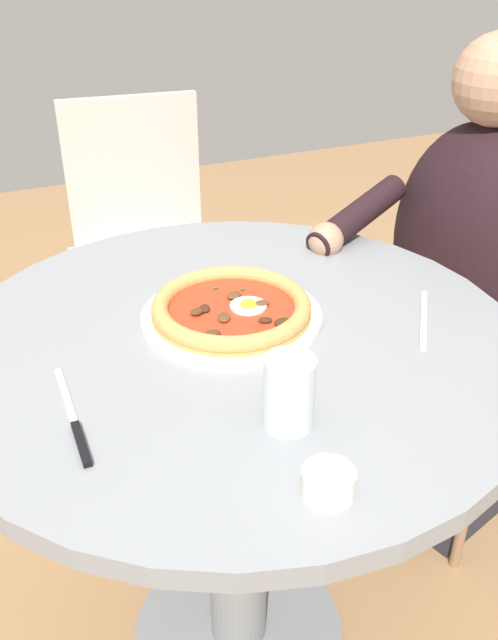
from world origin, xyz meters
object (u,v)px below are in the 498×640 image
fork_utensil (424,319)px  diner_person (452,330)px  ramekin_capers (328,482)px  pizza_on_plate (232,310)px  dining_table (236,420)px  steak_knife (76,427)px  cafe_chair_spare_near (144,234)px  cafe_chair_diner (493,296)px  water_glass (289,396)px

fork_utensil → diner_person: (-0.32, -0.27, -0.25)m
ramekin_capers → pizza_on_plate: bearing=-97.2°
dining_table → ramekin_capers: bearing=83.9°
pizza_on_plate → steak_knife: (0.29, 0.17, -0.01)m
cafe_chair_spare_near → cafe_chair_diner: bearing=134.1°
fork_utensil → cafe_chair_spare_near: (0.20, -0.99, -0.21)m
fork_utensil → pizza_on_plate: bearing=-24.5°
cafe_chair_diner → dining_table: bearing=16.4°
steak_knife → dining_table: bearing=-154.3°
ramekin_capers → steak_knife: bearing=-43.8°
dining_table → diner_person: size_ratio=0.80×
cafe_chair_diner → cafe_chair_spare_near: bearing=-45.9°
pizza_on_plate → diner_person: (-0.60, -0.14, -0.27)m
diner_person → water_glass: bearing=33.0°
water_glass → steak_knife: size_ratio=0.45×
dining_table → steak_knife: steak_knife is taller
pizza_on_plate → ramekin_capers: pizza_on_plate is taller
pizza_on_plate → steak_knife: bearing=31.3°
dining_table → pizza_on_plate: (-0.01, -0.04, 0.19)m
cafe_chair_spare_near → diner_person: bearing=125.4°
steak_knife → ramekin_capers: ramekin_capers is taller
steak_knife → ramekin_capers: bearing=136.2°
pizza_on_plate → cafe_chair_spare_near: size_ratio=0.32×
cafe_chair_spare_near → dining_table: bearing=83.7°
steak_knife → ramekin_capers: size_ratio=3.57×
pizza_on_plate → water_glass: water_glass is taller
water_glass → cafe_chair_diner: (-0.78, -0.45, -0.26)m
pizza_on_plate → cafe_chair_spare_near: 0.90m
dining_table → pizza_on_plate: 0.20m
water_glass → steak_knife: (0.25, -0.10, -0.04)m
dining_table → fork_utensil: fork_utensil is taller
pizza_on_plate → steak_knife: 0.34m
cafe_chair_diner → cafe_chair_spare_near: (0.66, -0.68, 0.01)m
ramekin_capers → cafe_chair_diner: cafe_chair_diner is taller
fork_utensil → cafe_chair_diner: 0.60m
dining_table → cafe_chair_spare_near: size_ratio=1.01×
dining_table → cafe_chair_diner: 0.79m
pizza_on_plate → diner_person: diner_person is taller
water_glass → cafe_chair_diner: bearing=-149.9°
ramekin_capers → diner_person: bearing=-140.2°
cafe_chair_diner → water_glass: bearing=30.1°
water_glass → diner_person: diner_person is taller
fork_utensil → ramekin_capers: bearing=39.3°
steak_knife → ramekin_capers: 0.33m
pizza_on_plate → ramekin_capers: (0.05, 0.40, 0.00)m
water_glass → cafe_chair_spare_near: cafe_chair_spare_near is taller
water_glass → fork_utensil: water_glass is taller
cafe_chair_spare_near → fork_utensil: bearing=101.1°
pizza_on_plate → ramekin_capers: bearing=82.8°
steak_knife → diner_person: bearing=-160.5°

